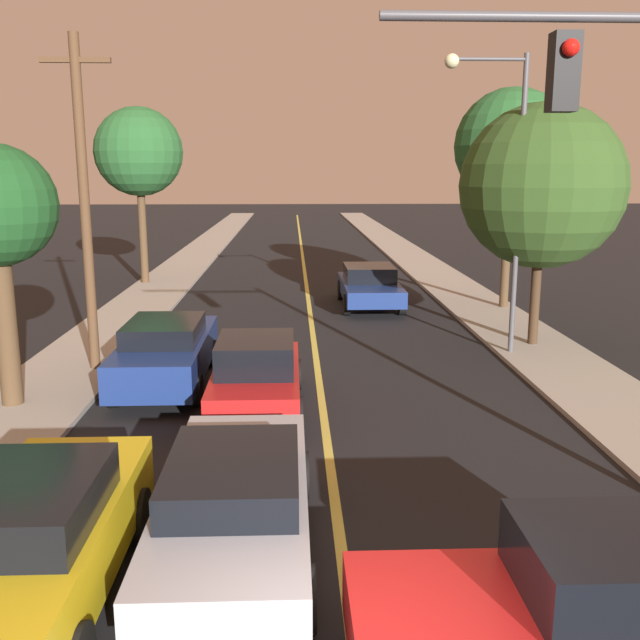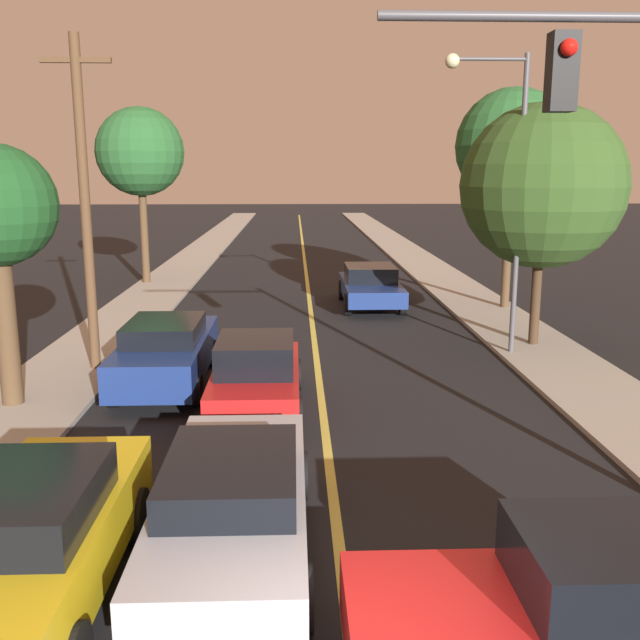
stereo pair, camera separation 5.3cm
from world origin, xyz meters
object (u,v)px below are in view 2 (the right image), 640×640
Objects in this scene: car_near_lane_second at (256,373)px; car_crossing_right at (622,612)px; car_near_lane_front at (233,500)px; tree_right_near at (543,186)px; car_far_oncoming at (370,285)px; car_outer_lane_front at (31,540)px; tree_left_far at (140,152)px; car_outer_lane_second at (167,351)px; tree_right_far at (513,147)px; streetlamp_right at (503,166)px; utility_pole_left at (85,201)px.

car_near_lane_second is 9.09m from car_crossing_right.
car_crossing_right is (3.84, -2.55, 0.05)m from car_near_lane_front.
car_far_oncoming is at bearing 121.83° from tree_right_near.
tree_right_near is (3.90, -6.29, 3.66)m from car_far_oncoming.
tree_left_far is (-3.46, 23.41, 4.73)m from car_outer_lane_front.
car_far_oncoming is (5.69, 9.49, -0.04)m from car_outer_lane_second.
car_outer_lane_front reaches higher than car_near_lane_front.
car_outer_lane_front is 0.62× the size of tree_right_far.
streetlamp_right reaches higher than car_near_lane_front.
car_outer_lane_second is at bearing -140.14° from tree_right_far.
car_near_lane_second is 0.93× the size of car_outer_lane_front.
car_far_oncoming is 0.66× the size of streetlamp_right.
car_outer_lane_front is 6.16m from car_crossing_right.
car_far_oncoming is 8.66m from streetlamp_right.
car_crossing_right is at bearing -64.99° from car_near_lane_second.
car_outer_lane_front is at bearing -153.06° from car_near_lane_front.
tree_left_far reaches higher than car_far_oncoming.
tree_right_near is (11.55, 2.03, 0.27)m from utility_pole_left.
tree_left_far reaches higher than car_crossing_right.
tree_right_near is (7.45, 10.70, 3.68)m from car_near_lane_front.
car_crossing_right is 14.15m from utility_pole_left.
car_outer_lane_front is at bearing -90.00° from car_outer_lane_second.
utility_pole_left is at bearing -170.05° from tree_right_near.
tree_left_far is (-1.50, 13.64, 1.42)m from utility_pole_left.
utility_pole_left is 1.04× the size of tree_right_far.
streetlamp_right is at bearing 15.96° from car_outer_lane_second.
car_crossing_right is 27.02m from tree_left_far.
tree_right_near is at bearing 32.05° from streetlamp_right.
car_near_lane_front is at bearing -124.84° from tree_right_near.
car_outer_lane_second is at bearing -31.01° from utility_pole_left.
tree_right_far is (13.84, -6.16, 0.05)m from tree_left_far.
car_near_lane_front is at bearing -74.08° from car_outer_lane_second.
car_outer_lane_second is 0.64× the size of utility_pole_left.
streetlamp_right is (8.23, 10.94, 4.10)m from car_outer_lane_front.
streetlamp_right reaches higher than car_outer_lane_front.
car_far_oncoming is at bearing 109.60° from streetlamp_right.
car_near_lane_second is 0.58× the size of tree_right_far.
tree_right_far is (2.15, 6.31, 0.68)m from streetlamp_right.
car_crossing_right is at bearing -54.71° from utility_pole_left.
utility_pole_left is (-1.96, 9.76, 3.31)m from car_outer_lane_front.
car_near_lane_second is at bearing 72.57° from car_far_oncoming.
utility_pole_left is at bearing 35.29° from car_crossing_right.
streetlamp_right reaches higher than car_outer_lane_second.
tree_left_far is at bearing 20.79° from car_crossing_right.
car_near_lane_second is at bearing -146.08° from tree_right_near.
tree_right_far is (4.69, -0.83, 4.86)m from car_far_oncoming.
car_near_lane_second is 7.11m from car_outer_lane_front.
car_crossing_right is at bearing -13.70° from car_outer_lane_front.
car_outer_lane_front is at bearing -121.03° from tree_right_far.
car_far_oncoming is 0.68× the size of tree_left_far.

